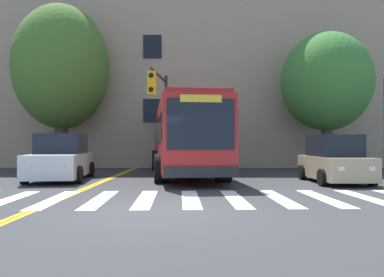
{
  "coord_description": "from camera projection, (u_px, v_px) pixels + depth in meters",
  "views": [
    {
      "loc": [
        0.97,
        -8.16,
        1.51
      ],
      "look_at": [
        0.75,
        8.66,
        1.7
      ],
      "focal_mm": 35.0,
      "sensor_mm": 36.0,
      "label": 1
    }
  ],
  "objects": [
    {
      "name": "ground_plane",
      "position": [
        152.0,
        212.0,
        8.15
      ],
      "size": [
        120.0,
        120.0,
        0.0
      ],
      "primitive_type": "plane",
      "color": "#38383A"
    },
    {
      "name": "crosswalk",
      "position": [
        191.0,
        199.0,
        10.05
      ],
      "size": [
        12.66,
        3.95,
        0.01
      ],
      "color": "white",
      "rests_on": "ground"
    },
    {
      "name": "lane_line_yellow_inner",
      "position": [
        139.0,
        166.0,
        24.1
      ],
      "size": [
        0.12,
        36.0,
        0.01
      ],
      "primitive_type": "cube",
      "color": "gold",
      "rests_on": "ground"
    },
    {
      "name": "lane_line_yellow_outer",
      "position": [
        141.0,
        166.0,
        24.1
      ],
      "size": [
        0.12,
        36.0,
        0.01
      ],
      "primitive_type": "cube",
      "color": "gold",
      "rests_on": "ground"
    },
    {
      "name": "city_bus",
      "position": [
        183.0,
        136.0,
        17.8
      ],
      "size": [
        3.97,
        12.11,
        3.31
      ],
      "color": "#B22323",
      "rests_on": "ground"
    },
    {
      "name": "car_white_near_lane",
      "position": [
        61.0,
        159.0,
        15.15
      ],
      "size": [
        2.55,
        4.72,
        1.87
      ],
      "color": "white",
      "rests_on": "ground"
    },
    {
      "name": "car_tan_far_lane",
      "position": [
        334.0,
        161.0,
        14.18
      ],
      "size": [
        2.02,
        3.8,
        1.8
      ],
      "color": "tan",
      "rests_on": "ground"
    },
    {
      "name": "traffic_light_overhead",
      "position": [
        160.0,
        103.0,
        17.84
      ],
      "size": [
        0.58,
        3.73,
        5.0
      ],
      "color": "#28282D",
      "rests_on": "ground"
    },
    {
      "name": "street_tree_curbside_large",
      "position": [
        326.0,
        82.0,
        20.15
      ],
      "size": [
        5.55,
        5.41,
        7.48
      ],
      "color": "#4C3D2D",
      "rests_on": "ground"
    },
    {
      "name": "street_tree_curbside_small",
      "position": [
        61.0,
        67.0,
        20.76
      ],
      "size": [
        6.96,
        7.01,
        9.18
      ],
      "color": "#4C3D2D",
      "rests_on": "ground"
    },
    {
      "name": "building_facade",
      "position": [
        160.0,
        68.0,
        26.95
      ],
      "size": [
        39.73,
        9.08,
        13.76
      ],
      "color": "tan",
      "rests_on": "ground"
    }
  ]
}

